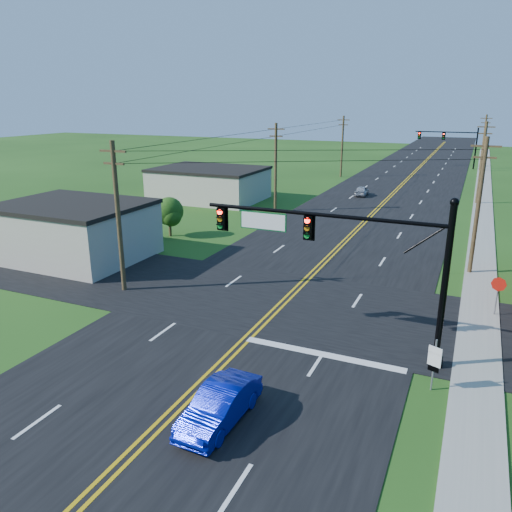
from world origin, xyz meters
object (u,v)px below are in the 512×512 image
at_px(blue_car, 220,406).
at_px(stop_sign, 498,288).
at_px(signal_mast_main, 340,251).
at_px(signal_mast_far, 449,141).
at_px(route_sign, 434,361).

height_order(blue_car, stop_sign, stop_sign).
height_order(signal_mast_main, signal_mast_far, same).
bearing_deg(blue_car, route_sign, 40.25).
height_order(signal_mast_main, route_sign, signal_mast_main).
bearing_deg(blue_car, signal_mast_main, 74.81).
relative_size(blue_car, route_sign, 1.87).
bearing_deg(route_sign, blue_car, -119.99).
relative_size(signal_mast_main, route_sign, 5.07).
bearing_deg(signal_mast_main, blue_car, -107.33).
xyz_separation_m(signal_mast_far, stop_sign, (6.80, -65.02, -2.95)).
height_order(signal_mast_far, stop_sign, signal_mast_far).
xyz_separation_m(blue_car, route_sign, (6.77, 5.31, 0.61)).
relative_size(signal_mast_far, route_sign, 4.93).
bearing_deg(blue_car, stop_sign, 59.43).
bearing_deg(route_sign, stop_sign, 96.85).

